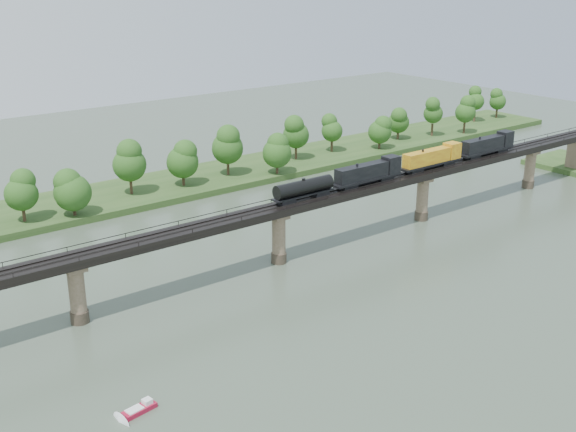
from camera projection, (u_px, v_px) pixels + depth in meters
ground at (390, 320)px, 116.52m from camera, size 400.00×400.00×0.00m
far_bank at (146, 191)px, 179.70m from camera, size 300.00×24.00×1.60m
bridge at (279, 236)px, 137.10m from camera, size 236.00×30.00×11.50m
bridge_superstructure at (279, 204)px, 134.99m from camera, size 220.00×4.90×0.75m
far_treeline at (121, 169)px, 168.96m from camera, size 289.06×17.54×13.60m
freight_train at (411, 163)px, 154.87m from camera, size 71.04×2.77×4.89m
motorboat at (140, 409)px, 92.63m from camera, size 4.80×2.34×1.29m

